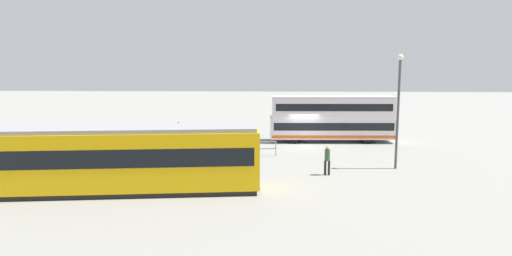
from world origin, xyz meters
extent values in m
plane|color=gray|center=(0.00, 0.00, 0.00)|extent=(160.00, 160.00, 0.00)
cube|color=silver|center=(-2.41, -1.76, 1.23)|extent=(10.52, 2.86, 1.76)
cube|color=silver|center=(-2.41, -1.76, 2.95)|extent=(10.20, 2.75, 1.66)
cube|color=black|center=(-2.41, -1.76, 1.44)|extent=(10.00, 2.87, 0.64)
cube|color=black|center=(-2.41, -1.76, 3.03)|extent=(9.68, 2.76, 0.60)
cube|color=#D85919|center=(-2.41, -1.76, 0.60)|extent=(10.31, 2.89, 0.24)
cube|color=#B2B2B7|center=(-2.41, -1.76, 3.83)|extent=(10.20, 2.75, 0.10)
cylinder|color=black|center=(0.83, -1.66, 0.50)|extent=(1.08, 2.50, 1.00)
cylinder|color=black|center=(-5.28, -1.86, 0.50)|extent=(1.08, 2.50, 1.00)
cube|color=#E5B70C|center=(10.01, 13.79, 1.69)|extent=(13.78, 4.29, 2.88)
cube|color=black|center=(10.01, 13.79, 1.98)|extent=(13.24, 4.25, 0.90)
cube|color=gray|center=(10.01, 13.79, 3.23)|extent=(13.48, 4.05, 0.20)
cube|color=black|center=(10.01, 13.79, 0.12)|extent=(13.49, 4.12, 0.25)
cylinder|color=#33384C|center=(5.67, 3.88, 0.41)|extent=(0.14, 0.14, 0.81)
cylinder|color=#33384C|center=(5.50, 4.02, 0.41)|extent=(0.14, 0.14, 0.81)
cylinder|color=navy|center=(5.59, 3.95, 1.13)|extent=(0.45, 0.45, 0.63)
sphere|color=beige|center=(5.59, 3.95, 1.55)|extent=(0.22, 0.22, 0.22)
cylinder|color=black|center=(-0.78, 9.88, 0.43)|extent=(0.14, 0.14, 0.86)
cylinder|color=black|center=(-0.56, 9.85, 0.43)|extent=(0.14, 0.14, 0.86)
cylinder|color=#335938|center=(-0.67, 9.86, 1.19)|extent=(0.36, 0.36, 0.66)
sphere|color=tan|center=(-0.67, 9.86, 1.63)|extent=(0.23, 0.23, 0.23)
cube|color=gray|center=(5.85, 5.07, 1.05)|extent=(7.05, 1.07, 0.06)
cube|color=gray|center=(5.85, 5.07, 0.55)|extent=(7.05, 1.07, 0.06)
cylinder|color=gray|center=(2.33, 4.56, 0.53)|extent=(0.07, 0.07, 1.05)
cylinder|color=gray|center=(5.85, 5.07, 0.53)|extent=(0.07, 0.07, 1.05)
cylinder|color=gray|center=(9.38, 5.57, 0.53)|extent=(0.07, 0.07, 1.05)
cylinder|color=slate|center=(9.17, 5.17, 1.25)|extent=(0.10, 0.10, 2.50)
cube|color=white|center=(9.18, 5.21, 2.09)|extent=(0.93, 0.29, 0.62)
cylinder|color=#4C4C51|center=(-5.15, 8.05, 3.37)|extent=(0.16, 0.16, 6.74)
sphere|color=#F2EFCC|center=(-5.15, 8.05, 6.89)|extent=(0.36, 0.36, 0.36)
camera|label=1|loc=(2.40, 34.48, 6.24)|focal=29.90mm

